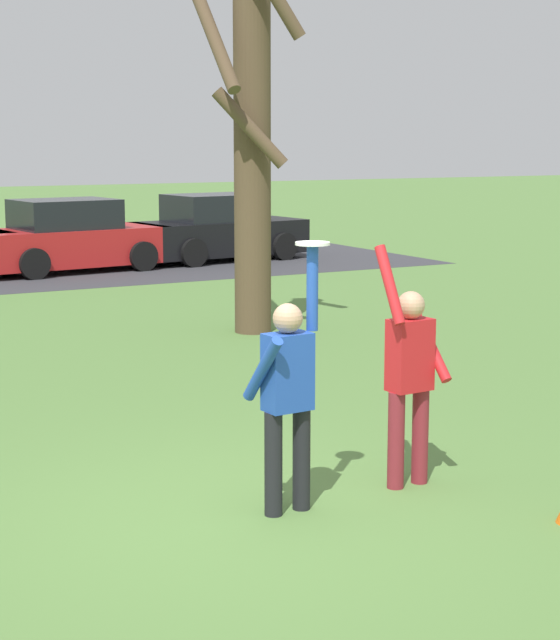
{
  "coord_description": "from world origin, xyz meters",
  "views": [
    {
      "loc": [
        -3.56,
        -7.0,
        2.87
      ],
      "look_at": [
        0.91,
        1.15,
        1.29
      ],
      "focal_mm": 59.68,
      "sensor_mm": 36.0,
      "label": 1
    }
  ],
  "objects_px": {
    "person_catcher": "(288,389)",
    "parked_car_black": "(218,230)",
    "person_defender": "(410,371)",
    "frisbee_disc": "(313,244)",
    "parked_car_red": "(70,238)",
    "bare_tree_tall": "(251,154)"
  },
  "relations": [
    {
      "from": "frisbee_disc",
      "to": "person_defender",
      "type": "bearing_deg",
      "value": 4.09
    },
    {
      "from": "parked_car_red",
      "to": "parked_car_black",
      "type": "distance_m",
      "value": 3.84
    },
    {
      "from": "person_defender",
      "to": "frisbee_disc",
      "type": "relative_size",
      "value": 7.66
    },
    {
      "from": "parked_car_red",
      "to": "bare_tree_tall",
      "type": "height_order",
      "value": "bare_tree_tall"
    },
    {
      "from": "bare_tree_tall",
      "to": "frisbee_disc",
      "type": "bearing_deg",
      "value": -113.75
    },
    {
      "from": "person_catcher",
      "to": "parked_car_black",
      "type": "xyz_separation_m",
      "value": [
        7.15,
        16.28,
        -0.25
      ]
    },
    {
      "from": "person_defender",
      "to": "frisbee_disc",
      "type": "xyz_separation_m",
      "value": [
        -0.98,
        -0.07,
        1.11
      ]
    },
    {
      "from": "person_catcher",
      "to": "frisbee_disc",
      "type": "distance_m",
      "value": 1.13
    },
    {
      "from": "person_defender",
      "to": "parked_car_red",
      "type": "distance_m",
      "value": 15.92
    },
    {
      "from": "person_catcher",
      "to": "person_defender",
      "type": "bearing_deg",
      "value": 0.0
    },
    {
      "from": "frisbee_disc",
      "to": "parked_car_red",
      "type": "height_order",
      "value": "frisbee_disc"
    },
    {
      "from": "parked_car_red",
      "to": "parked_car_black",
      "type": "relative_size",
      "value": 1.0
    },
    {
      "from": "person_defender",
      "to": "parked_car_black",
      "type": "relative_size",
      "value": 0.48
    },
    {
      "from": "person_catcher",
      "to": "parked_car_black",
      "type": "distance_m",
      "value": 17.78
    },
    {
      "from": "person_defender",
      "to": "parked_car_red",
      "type": "xyz_separation_m",
      "value": [
        2.13,
        15.77,
        -0.25
      ]
    },
    {
      "from": "frisbee_disc",
      "to": "bare_tree_tall",
      "type": "relative_size",
      "value": 0.04
    },
    {
      "from": "parked_car_red",
      "to": "bare_tree_tall",
      "type": "bearing_deg",
      "value": -96.24
    },
    {
      "from": "person_catcher",
      "to": "person_defender",
      "type": "xyz_separation_m",
      "value": [
        1.2,
        0.09,
        -0.0
      ]
    },
    {
      "from": "person_catcher",
      "to": "frisbee_disc",
      "type": "bearing_deg",
      "value": 0.0
    },
    {
      "from": "person_defender",
      "to": "frisbee_disc",
      "type": "bearing_deg",
      "value": 0.0
    },
    {
      "from": "parked_car_red",
      "to": "parked_car_black",
      "type": "xyz_separation_m",
      "value": [
        3.81,
        0.42,
        0.0
      ]
    },
    {
      "from": "person_catcher",
      "to": "frisbee_disc",
      "type": "xyz_separation_m",
      "value": [
        0.22,
        0.02,
        1.11
      ]
    }
  ]
}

